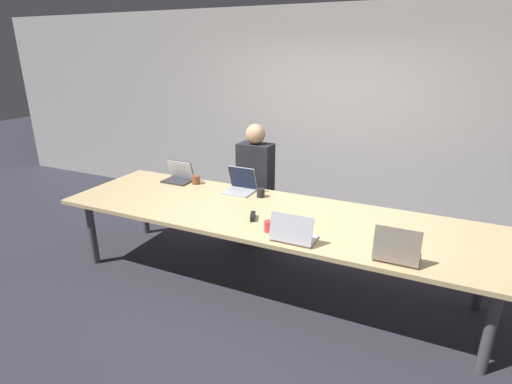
# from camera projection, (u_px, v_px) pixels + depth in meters

# --- Properties ---
(ground_plane) EXTENTS (24.00, 24.00, 0.00)m
(ground_plane) POSITION_uv_depth(u_px,v_px,m) (268.00, 283.00, 4.08)
(ground_plane) COLOR #2D2D38
(curtain_wall) EXTENTS (12.00, 0.06, 2.80)m
(curtain_wall) POSITION_uv_depth(u_px,v_px,m) (330.00, 116.00, 5.37)
(curtain_wall) COLOR #BCB7B2
(curtain_wall) RESTS_ON ground_plane
(conference_table) EXTENTS (4.17, 1.22, 0.78)m
(conference_table) POSITION_uv_depth(u_px,v_px,m) (268.00, 218.00, 3.84)
(conference_table) COLOR #D6B77F
(conference_table) RESTS_ON ground_plane
(laptop_near_right) EXTENTS (0.33, 0.27, 0.28)m
(laptop_near_right) POSITION_uv_depth(u_px,v_px,m) (397.00, 251.00, 2.93)
(laptop_near_right) COLOR gray
(laptop_near_right) RESTS_ON conference_table
(laptop_far_left) EXTENTS (0.33, 0.24, 0.24)m
(laptop_far_left) POSITION_uv_depth(u_px,v_px,m) (179.00, 175.00, 4.72)
(laptop_far_left) COLOR #333338
(laptop_far_left) RESTS_ON conference_table
(cup_far_left) EXTENTS (0.09, 0.09, 0.10)m
(cup_far_left) POSITION_uv_depth(u_px,v_px,m) (196.00, 180.00, 4.62)
(cup_far_left) COLOR brown
(cup_far_left) RESTS_ON conference_table
(laptop_far_midleft) EXTENTS (0.31, 0.28, 0.27)m
(laptop_far_midleft) POSITION_uv_depth(u_px,v_px,m) (241.00, 185.00, 4.36)
(laptop_far_midleft) COLOR #B7B7BC
(laptop_far_midleft) RESTS_ON conference_table
(person_far_midleft) EXTENTS (0.40, 0.24, 1.46)m
(person_far_midleft) POSITION_uv_depth(u_px,v_px,m) (255.00, 186.00, 4.76)
(person_far_midleft) COLOR #2D2D38
(person_far_midleft) RESTS_ON ground_plane
(cup_far_midleft) EXTENTS (0.08, 0.08, 0.09)m
(cup_far_midleft) POSITION_uv_depth(u_px,v_px,m) (261.00, 193.00, 4.21)
(cup_far_midleft) COLOR #232328
(cup_far_midleft) RESTS_ON conference_table
(laptop_near_midright) EXTENTS (0.36, 0.24, 0.24)m
(laptop_near_midright) POSITION_uv_depth(u_px,v_px,m) (293.00, 233.00, 3.23)
(laptop_near_midright) COLOR silver
(laptop_near_midright) RESTS_ON conference_table
(cup_near_midright) EXTENTS (0.08, 0.08, 0.09)m
(cup_near_midright) POSITION_uv_depth(u_px,v_px,m) (269.00, 226.00, 3.41)
(cup_near_midright) COLOR red
(cup_near_midright) RESTS_ON conference_table
(stapler) EXTENTS (0.10, 0.16, 0.05)m
(stapler) POSITION_uv_depth(u_px,v_px,m) (253.00, 216.00, 3.67)
(stapler) COLOR black
(stapler) RESTS_ON conference_table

